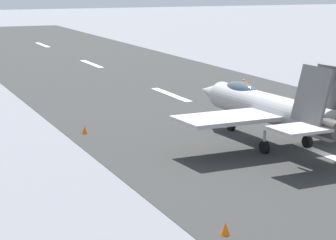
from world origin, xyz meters
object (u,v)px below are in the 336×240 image
marker_cone_near (225,229)px  marker_cone_mid (85,130)px  crew_person (244,88)px  fighter_jet (271,107)px

marker_cone_near → marker_cone_mid: 20.76m
crew_person → marker_cone_mid: crew_person is taller
marker_cone_mid → marker_cone_near: bearing=180.0°
fighter_jet → marker_cone_near: (-13.19, 9.93, -2.12)m
crew_person → marker_cone_near: (-29.88, 17.15, -0.53)m
marker_cone_near → crew_person: bearing=-29.9°
fighter_jet → marker_cone_near: 16.65m
fighter_jet → crew_person: size_ratio=10.21×
crew_person → marker_cone_near: 34.45m
fighter_jet → crew_person: 18.25m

